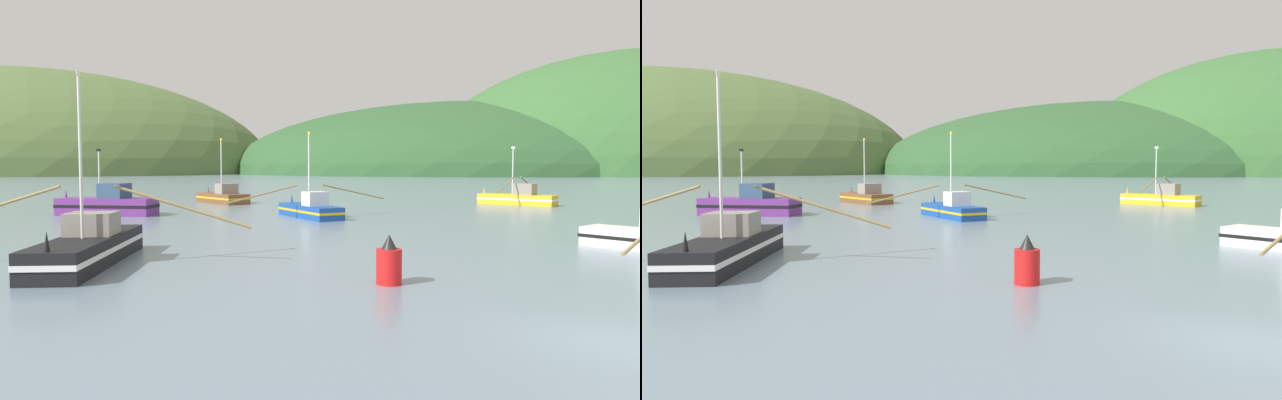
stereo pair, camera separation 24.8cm
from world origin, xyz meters
TOP-DOWN VIEW (x-y plane):
  - ground_plane at (0.00, 0.00)m, footprint 600.00×600.00m
  - hill_mid_left at (-108.07, 253.05)m, footprint 218.14×174.51m
  - hill_far_right at (87.10, 232.77)m, footprint 210.90×168.72m
  - fishing_boat_black at (-14.78, 12.03)m, footprint 13.06×9.07m
  - fishing_boat_blue at (-3.90, 30.85)m, footprint 12.47×7.42m
  - fishing_boat_yellow at (17.72, 41.75)m, footprint 7.33×6.91m
  - fishing_boat_brown at (-11.24, 47.58)m, footprint 5.75×6.99m
  - fishing_boat_purple at (-19.50, 34.61)m, footprint 8.01×4.30m
  - channel_buoy at (-3.67, 6.80)m, footprint 0.87×0.87m

SIDE VIEW (x-z plane):
  - ground_plane at x=0.00m, z-range 0.00..0.00m
  - hill_mid_left at x=-108.07m, z-range -44.53..44.53m
  - hill_far_right at x=87.10m, z-range -30.58..30.58m
  - fishing_boat_blue at x=-3.90m, z-range -2.60..3.85m
  - fishing_boat_brown at x=-11.24m, z-range -2.67..3.98m
  - fishing_boat_yellow at x=17.72m, z-range -2.17..3.57m
  - fishing_boat_black at x=-14.78m, z-range -3.10..4.50m
  - channel_buoy at x=-3.67m, z-range -0.14..1.55m
  - fishing_boat_purple at x=-19.50m, z-range -1.75..3.47m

